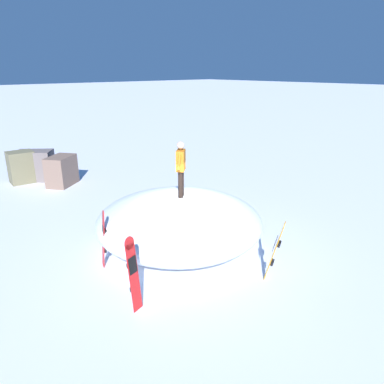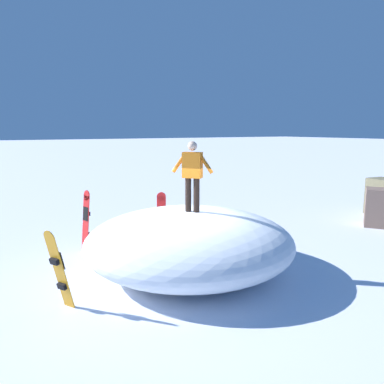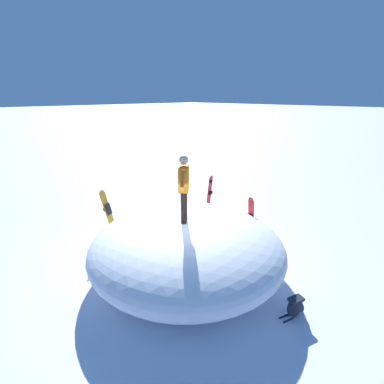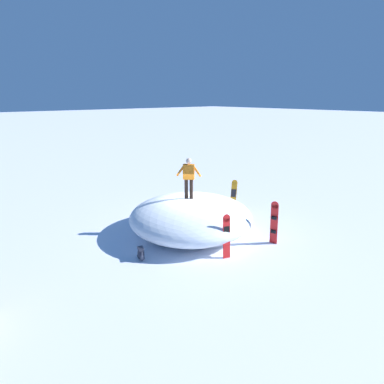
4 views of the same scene
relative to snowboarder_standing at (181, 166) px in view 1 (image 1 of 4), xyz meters
The scene contains 8 objects.
ground 2.43m from the snowboarder_standing, ahead, with size 240.00×240.00×0.00m, color white.
snow_mound 1.67m from the snowboarder_standing, 78.27° to the right, with size 4.86×4.90×1.49m, color white.
snowboarder_standing is the anchor object (origin of this frame).
snowboard_primary_upright 3.66m from the snowboarder_standing, 58.81° to the right, with size 0.25×0.32×1.72m.
snowboard_secondary_upright 3.49m from the snowboarder_standing, ahead, with size 0.50×0.44×1.60m.
snowboard_tertiary_upright 2.89m from the snowboarder_standing, 98.46° to the right, with size 0.29×0.24×1.57m.
backpack_near 3.51m from the snowboarder_standing, 166.86° to the right, with size 0.35×0.58×0.46m.
rock_outcrop 9.28m from the snowboarder_standing, behind, with size 3.23×2.59×1.45m.
Camera 1 is at (7.30, -6.52, 5.03)m, focal length 34.06 mm.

